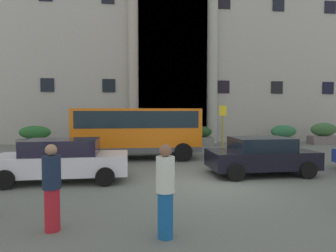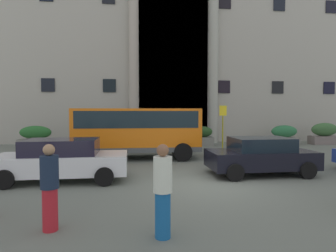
{
  "view_description": "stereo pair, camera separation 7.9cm",
  "coord_description": "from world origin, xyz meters",
  "px_view_note": "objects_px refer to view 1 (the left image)",
  "views": [
    {
      "loc": [
        -2.49,
        -9.12,
        2.4
      ],
      "look_at": [
        -0.81,
        5.56,
        1.68
      ],
      "focal_mm": 29.9,
      "sensor_mm": 36.0,
      "label": 1
    },
    {
      "loc": [
        -2.41,
        -9.13,
        2.4
      ],
      "look_at": [
        -0.81,
        5.56,
        1.68
      ],
      "focal_mm": 29.9,
      "sensor_mm": 36.0,
      "label": 2
    }
  ],
  "objects_px": {
    "hedge_planter_far_west": "(202,137)",
    "orange_minibus": "(138,129)",
    "motorcycle_near_kerb": "(77,157)",
    "pedestrian_woman_dark_dress": "(52,187)",
    "hedge_planter_east": "(324,134)",
    "parked_hatchback_near": "(62,160)",
    "parked_sedan_second": "(261,155)",
    "hedge_planter_entrance_left": "(283,135)",
    "pedestrian_woman_with_bag": "(165,191)",
    "hedge_planter_west": "(35,138)",
    "hedge_planter_far_east": "(90,138)",
    "bus_stop_sign": "(223,124)"
  },
  "relations": [
    {
      "from": "hedge_planter_west",
      "to": "parked_hatchback_near",
      "type": "xyz_separation_m",
      "value": [
        4.14,
        -9.39,
        0.02
      ]
    },
    {
      "from": "hedge_planter_entrance_left",
      "to": "hedge_planter_east",
      "type": "bearing_deg",
      "value": -2.91
    },
    {
      "from": "parked_hatchback_near",
      "to": "pedestrian_woman_with_bag",
      "type": "xyz_separation_m",
      "value": [
        3.11,
        -4.81,
        0.16
      ]
    },
    {
      "from": "hedge_planter_west",
      "to": "hedge_planter_east",
      "type": "distance_m",
      "value": 20.85
    },
    {
      "from": "bus_stop_sign",
      "to": "hedge_planter_entrance_left",
      "type": "height_order",
      "value": "bus_stop_sign"
    },
    {
      "from": "hedge_planter_far_west",
      "to": "orange_minibus",
      "type": "bearing_deg",
      "value": -133.52
    },
    {
      "from": "pedestrian_woman_dark_dress",
      "to": "motorcycle_near_kerb",
      "type": "bearing_deg",
      "value": 16.25
    },
    {
      "from": "bus_stop_sign",
      "to": "hedge_planter_far_east",
      "type": "xyz_separation_m",
      "value": [
        -8.31,
        3.31,
        -1.09
      ]
    },
    {
      "from": "hedge_planter_west",
      "to": "hedge_planter_east",
      "type": "relative_size",
      "value": 0.98
    },
    {
      "from": "bus_stop_sign",
      "to": "motorcycle_near_kerb",
      "type": "relative_size",
      "value": 1.5
    },
    {
      "from": "hedge_planter_east",
      "to": "parked_sedan_second",
      "type": "relative_size",
      "value": 0.54
    },
    {
      "from": "hedge_planter_entrance_left",
      "to": "motorcycle_near_kerb",
      "type": "bearing_deg",
      "value": -151.57
    },
    {
      "from": "parked_hatchback_near",
      "to": "motorcycle_near_kerb",
      "type": "xyz_separation_m",
      "value": [
        -0.02,
        2.43,
        -0.3
      ]
    },
    {
      "from": "hedge_planter_far_east",
      "to": "motorcycle_near_kerb",
      "type": "xyz_separation_m",
      "value": [
        0.56,
        -7.13,
        -0.19
      ]
    },
    {
      "from": "hedge_planter_entrance_left",
      "to": "parked_hatchback_near",
      "type": "bearing_deg",
      "value": -144.19
    },
    {
      "from": "parked_sedan_second",
      "to": "motorcycle_near_kerb",
      "type": "bearing_deg",
      "value": 162.24
    },
    {
      "from": "bus_stop_sign",
      "to": "parked_sedan_second",
      "type": "relative_size",
      "value": 0.69
    },
    {
      "from": "pedestrian_woman_dark_dress",
      "to": "hedge_planter_far_west",
      "type": "bearing_deg",
      "value": -16.35
    },
    {
      "from": "orange_minibus",
      "to": "hedge_planter_far_west",
      "type": "bearing_deg",
      "value": 46.5
    },
    {
      "from": "hedge_planter_far_east",
      "to": "parked_hatchback_near",
      "type": "distance_m",
      "value": 9.59
    },
    {
      "from": "orange_minibus",
      "to": "motorcycle_near_kerb",
      "type": "distance_m",
      "value": 3.6
    },
    {
      "from": "hedge_planter_east",
      "to": "hedge_planter_far_east",
      "type": "relative_size",
      "value": 1.32
    },
    {
      "from": "orange_minibus",
      "to": "hedge_planter_far_east",
      "type": "bearing_deg",
      "value": 122.92
    },
    {
      "from": "hedge_planter_far_west",
      "to": "motorcycle_near_kerb",
      "type": "bearing_deg",
      "value": -136.02
    },
    {
      "from": "hedge_planter_far_west",
      "to": "hedge_planter_west",
      "type": "bearing_deg",
      "value": -179.65
    },
    {
      "from": "hedge_planter_east",
      "to": "pedestrian_woman_with_bag",
      "type": "xyz_separation_m",
      "value": [
        -13.6,
        -14.45,
        0.13
      ]
    },
    {
      "from": "hedge_planter_entrance_left",
      "to": "pedestrian_woman_dark_dress",
      "type": "height_order",
      "value": "pedestrian_woman_dark_dress"
    },
    {
      "from": "hedge_planter_entrance_left",
      "to": "pedestrian_woman_dark_dress",
      "type": "bearing_deg",
      "value": -132.16
    },
    {
      "from": "parked_hatchback_near",
      "to": "pedestrian_woman_with_bag",
      "type": "relative_size",
      "value": 2.52
    },
    {
      "from": "orange_minibus",
      "to": "hedge_planter_east",
      "type": "bearing_deg",
      "value": 19.74
    },
    {
      "from": "hedge_planter_east",
      "to": "hedge_planter_west",
      "type": "bearing_deg",
      "value": -179.32
    },
    {
      "from": "bus_stop_sign",
      "to": "pedestrian_woman_with_bag",
      "type": "bearing_deg",
      "value": -112.65
    },
    {
      "from": "hedge_planter_west",
      "to": "orange_minibus",
      "type": "bearing_deg",
      "value": -35.33
    },
    {
      "from": "orange_minibus",
      "to": "hedge_planter_far_west",
      "type": "xyz_separation_m",
      "value": [
        4.62,
        4.87,
        -0.88
      ]
    },
    {
      "from": "hedge_planter_far_west",
      "to": "pedestrian_woman_with_bag",
      "type": "distance_m",
      "value": 14.87
    },
    {
      "from": "hedge_planter_west",
      "to": "pedestrian_woman_with_bag",
      "type": "xyz_separation_m",
      "value": [
        7.25,
        -14.21,
        0.18
      ]
    },
    {
      "from": "hedge_planter_far_east",
      "to": "motorcycle_near_kerb",
      "type": "distance_m",
      "value": 7.16
    },
    {
      "from": "bus_stop_sign",
      "to": "hedge_planter_far_east",
      "type": "relative_size",
      "value": 1.7
    },
    {
      "from": "parked_sedan_second",
      "to": "motorcycle_near_kerb",
      "type": "relative_size",
      "value": 2.16
    },
    {
      "from": "bus_stop_sign",
      "to": "hedge_planter_far_west",
      "type": "xyz_separation_m",
      "value": [
        -0.47,
        3.2,
        -1.05
      ]
    },
    {
      "from": "motorcycle_near_kerb",
      "to": "pedestrian_woman_dark_dress",
      "type": "height_order",
      "value": "pedestrian_woman_dark_dress"
    },
    {
      "from": "hedge_planter_entrance_left",
      "to": "parked_sedan_second",
      "type": "relative_size",
      "value": 0.52
    },
    {
      "from": "hedge_planter_east",
      "to": "parked_hatchback_near",
      "type": "height_order",
      "value": "hedge_planter_east"
    },
    {
      "from": "bus_stop_sign",
      "to": "parked_sedan_second",
      "type": "bearing_deg",
      "value": -93.52
    },
    {
      "from": "pedestrian_woman_with_bag",
      "to": "hedge_planter_entrance_left",
      "type": "bearing_deg",
      "value": 50.35
    },
    {
      "from": "hedge_planter_far_west",
      "to": "pedestrian_woman_dark_dress",
      "type": "relative_size",
      "value": 0.82
    },
    {
      "from": "motorcycle_near_kerb",
      "to": "pedestrian_woman_dark_dress",
      "type": "distance_m",
      "value": 6.75
    },
    {
      "from": "hedge_planter_far_east",
      "to": "pedestrian_woman_with_bag",
      "type": "height_order",
      "value": "pedestrian_woman_with_bag"
    },
    {
      "from": "hedge_planter_far_east",
      "to": "parked_hatchback_near",
      "type": "relative_size",
      "value": 0.37
    },
    {
      "from": "pedestrian_woman_dark_dress",
      "to": "parked_sedan_second",
      "type": "bearing_deg",
      "value": -46.71
    }
  ]
}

